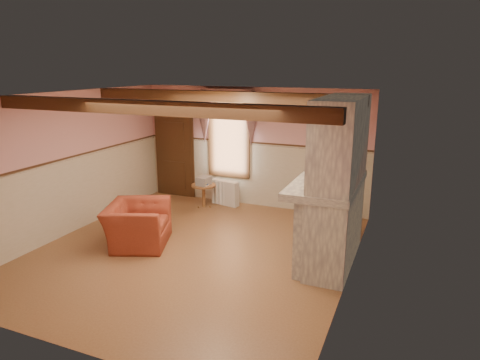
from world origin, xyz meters
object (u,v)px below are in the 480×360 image
at_px(side_table, 204,196).
at_px(oil_lamp, 332,168).
at_px(mantel_clock, 333,168).
at_px(radiator, 225,193).
at_px(bowl, 327,179).
at_px(armchair, 138,224).

relative_size(side_table, oil_lamp, 2.05).
relative_size(mantel_clock, oil_lamp, 0.86).
bearing_deg(radiator, oil_lamp, -19.80).
distance_m(radiator, bowl, 3.73).
height_order(armchair, radiator, armchair).
height_order(mantel_clock, oil_lamp, oil_lamp).
height_order(armchair, oil_lamp, oil_lamp).
height_order(side_table, oil_lamp, oil_lamp).
xyz_separation_m(radiator, oil_lamp, (2.83, -1.74, 1.26)).
distance_m(side_table, oil_lamp, 3.75).
distance_m(side_table, mantel_clock, 3.68).
distance_m(radiator, oil_lamp, 3.56).
distance_m(armchair, mantel_clock, 3.75).
bearing_deg(radiator, bowl, -25.26).
relative_size(side_table, radiator, 0.82).
bearing_deg(mantel_clock, radiator, 150.72).
bearing_deg(side_table, bowl, -28.99).
bearing_deg(armchair, side_table, -23.90).
xyz_separation_m(bowl, oil_lamp, (0.00, 0.40, 0.10)).
bearing_deg(side_table, oil_lamp, -23.35).
height_order(side_table, mantel_clock, mantel_clock).
bearing_deg(side_table, radiator, 40.50).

